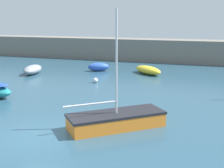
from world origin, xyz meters
TOP-DOWN VIEW (x-y plane):
  - ground_plane at (0.00, 0.00)m, footprint 120.00×120.00m
  - harbor_breakwater at (0.00, 26.18)m, footprint 57.99×3.09m
  - rowboat_blue_near at (-9.11, 13.60)m, footprint 1.92×3.26m
  - fishing_dinghy_green at (-3.75, 17.18)m, footprint 2.34×1.91m
  - sailboat_tall_mast at (3.04, 2.17)m, footprint 4.68×4.41m
  - rowboat_white_midwater at (1.33, 17.13)m, footprint 3.49×3.31m
  - mooring_buoy_white at (-1.93, 11.79)m, footprint 0.41×0.41m

SIDE VIEW (x-z plane):
  - ground_plane at x=0.00m, z-range -0.20..0.00m
  - mooring_buoy_white at x=-1.93m, z-range 0.00..0.41m
  - rowboat_white_midwater at x=1.33m, z-range 0.00..0.76m
  - sailboat_tall_mast at x=3.04m, z-range -2.47..3.29m
  - fishing_dinghy_green at x=-3.75m, z-range 0.00..0.85m
  - rowboat_blue_near at x=-9.11m, z-range 0.00..0.85m
  - harbor_breakwater at x=0.00m, z-range 0.00..2.67m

